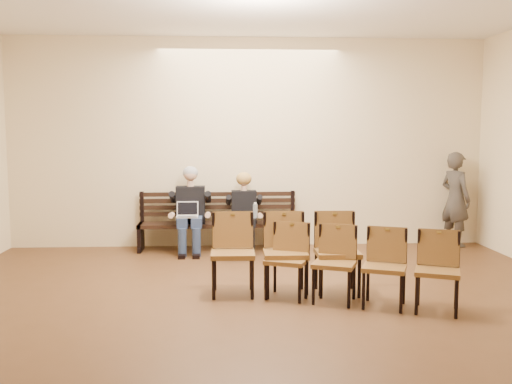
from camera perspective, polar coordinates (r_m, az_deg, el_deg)
ground at (r=5.04m, az=2.03°, el=-16.55°), size 10.00×10.00×0.00m
room_walls at (r=5.47m, az=1.34°, el=12.36°), size 8.02×10.01×3.51m
bench at (r=9.44m, az=-3.83°, el=-4.43°), size 2.60×0.90×0.45m
seated_man at (r=9.26m, az=-6.58°, el=-1.75°), size 0.57×0.79×1.38m
seated_woman at (r=9.27m, az=-1.19°, el=-2.36°), size 0.50×0.69×1.17m
laptop at (r=9.05m, az=-6.90°, el=-2.66°), size 0.38×0.32×0.25m
water_bottle at (r=9.07m, az=-0.08°, el=-2.59°), size 0.09×0.09×0.25m
bag at (r=8.76m, az=-2.14°, el=-5.68°), size 0.43×0.30×0.32m
passerby at (r=10.23m, az=19.34°, el=-0.01°), size 0.68×0.80×1.84m
chair_row_front at (r=6.83m, az=2.95°, el=-6.18°), size 1.77×0.57×0.98m
chair_row_back at (r=6.53m, az=10.26°, el=-7.30°), size 2.16×1.24×0.88m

